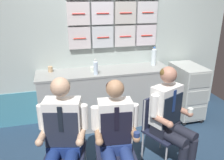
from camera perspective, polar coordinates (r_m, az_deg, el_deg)
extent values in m
cube|color=#ACBBB7|center=(3.67, -1.85, 6.49)|extent=(4.20, 0.06, 2.15)
cube|color=teal|center=(3.91, -1.60, -5.01)|extent=(4.12, 0.01, 0.56)
cube|color=silver|center=(3.49, -8.16, 10.36)|extent=(0.33, 0.06, 0.32)
cylinder|color=red|center=(3.46, -8.08, 10.25)|extent=(0.18, 0.01, 0.01)
cube|color=silver|center=(3.55, -2.36, 10.70)|extent=(0.33, 0.06, 0.32)
cylinder|color=red|center=(3.51, -2.23, 10.60)|extent=(0.18, 0.01, 0.01)
cube|color=silver|center=(3.64, 3.21, 10.93)|extent=(0.33, 0.06, 0.32)
cylinder|color=red|center=(3.60, 3.40, 10.83)|extent=(0.18, 0.01, 0.01)
cube|color=silver|center=(3.76, 8.48, 11.05)|extent=(0.33, 0.06, 0.32)
cylinder|color=red|center=(3.73, 8.70, 10.96)|extent=(0.18, 0.01, 0.01)
cube|color=silver|center=(3.45, -8.46, 16.11)|extent=(0.33, 0.06, 0.32)
cylinder|color=red|center=(3.41, -8.38, 16.07)|extent=(0.18, 0.01, 0.01)
cube|color=silver|center=(3.51, -2.45, 16.37)|extent=(0.33, 0.06, 0.32)
cylinder|color=red|center=(3.47, -2.31, 16.33)|extent=(0.18, 0.01, 0.01)
cube|color=beige|center=(3.60, 3.33, 16.45)|extent=(0.33, 0.06, 0.32)
cylinder|color=red|center=(3.56, 3.52, 16.41)|extent=(0.18, 0.01, 0.01)
cube|color=silver|center=(3.72, 8.77, 16.39)|extent=(0.33, 0.06, 0.32)
cylinder|color=red|center=(3.69, 9.00, 16.34)|extent=(0.18, 0.01, 0.01)
cube|color=#9EA09E|center=(3.61, -1.70, -4.58)|extent=(1.99, 0.52, 0.87)
cube|color=gray|center=(3.44, -1.78, 2.24)|extent=(2.03, 0.53, 0.03)
sphere|color=black|center=(3.89, 17.57, -10.29)|extent=(0.07, 0.07, 0.07)
sphere|color=black|center=(4.05, 21.36, -9.49)|extent=(0.07, 0.07, 0.07)
sphere|color=black|center=(4.30, 13.77, -6.80)|extent=(0.07, 0.07, 0.07)
sphere|color=black|center=(4.45, 17.33, -6.23)|extent=(0.07, 0.07, 0.07)
cube|color=#ADB4AF|center=(3.98, 18.12, -2.38)|extent=(0.40, 0.64, 0.83)
cube|color=#999F9B|center=(3.85, 20.20, -7.98)|extent=(0.35, 0.01, 0.22)
cube|color=#999F9B|center=(3.73, 20.72, -4.21)|extent=(0.35, 0.01, 0.22)
cube|color=#999F9B|center=(3.63, 21.26, -0.22)|extent=(0.35, 0.01, 0.22)
cylinder|color=#28282D|center=(3.61, 21.28, 1.68)|extent=(0.32, 0.02, 0.02)
cylinder|color=#A8AAAF|center=(2.84, -14.29, -18.45)|extent=(0.02, 0.02, 0.40)
cylinder|color=#A8AAAF|center=(2.78, -6.67, -18.86)|extent=(0.02, 0.02, 0.40)
cube|color=#1E2238|center=(2.54, -11.57, -17.48)|extent=(0.49, 0.49, 0.02)
cube|color=#1E2238|center=(2.57, -11.10, -11.18)|extent=(0.36, 0.12, 0.40)
cylinder|color=#A8AAAF|center=(2.60, -15.11, -11.12)|extent=(0.02, 0.02, 0.40)
cylinder|color=#A8AAAF|center=(2.54, -7.07, -11.41)|extent=(0.02, 0.02, 0.40)
cylinder|color=navy|center=(2.39, -14.74, -18.62)|extent=(0.22, 0.39, 0.13)
cylinder|color=navy|center=(2.36, -10.17, -18.92)|extent=(0.22, 0.39, 0.13)
cube|color=navy|center=(2.50, -11.69, -16.19)|extent=(0.37, 0.28, 0.12)
cube|color=white|center=(2.35, -12.11, -10.09)|extent=(0.39, 0.28, 0.47)
cube|color=#222837|center=(2.28, -12.55, -12.20)|extent=(0.32, 0.09, 0.38)
cube|color=black|center=(2.22, -12.84, -9.63)|extent=(0.04, 0.02, 0.26)
cylinder|color=white|center=(2.38, -17.15, -8.80)|extent=(0.08, 0.08, 0.26)
cylinder|color=tan|center=(2.36, -17.02, -13.21)|extent=(0.12, 0.25, 0.07)
sphere|color=tan|center=(2.28, -17.77, -14.66)|extent=(0.08, 0.08, 0.08)
cylinder|color=white|center=(2.29, -7.08, -9.12)|extent=(0.08, 0.08, 0.26)
cylinder|color=tan|center=(2.28, -7.74, -13.66)|extent=(0.12, 0.25, 0.07)
sphere|color=tan|center=(2.20, -8.09, -15.20)|extent=(0.08, 0.08, 0.08)
sphere|color=tan|center=(2.19, -12.82, -1.72)|extent=(0.19, 0.19, 0.19)
ellipsoid|color=gray|center=(2.20, -12.78, -1.18)|extent=(0.22, 0.21, 0.13)
cylinder|color=#A8AAAF|center=(2.77, -3.75, -18.88)|extent=(0.02, 0.02, 0.40)
cylinder|color=#A8AAAF|center=(2.81, 3.96, -18.22)|extent=(0.02, 0.02, 0.40)
cube|color=#1E2238|center=(2.52, 0.76, -17.36)|extent=(0.44, 0.44, 0.02)
cube|color=#1E2238|center=(2.55, 0.12, -11.02)|extent=(0.37, 0.07, 0.40)
cylinder|color=#A8AAAF|center=(2.53, -3.97, -11.41)|extent=(0.02, 0.02, 0.40)
cylinder|color=#A8AAAF|center=(2.57, 4.19, -10.81)|extent=(0.02, 0.02, 0.40)
cylinder|color=navy|center=(2.35, -0.81, -18.72)|extent=(0.17, 0.37, 0.13)
cylinder|color=navy|center=(2.37, 3.58, -18.31)|extent=(0.17, 0.37, 0.13)
cube|color=navy|center=(2.47, 0.77, -16.06)|extent=(0.34, 0.23, 0.12)
cube|color=white|center=(2.33, 0.73, -10.18)|extent=(0.35, 0.22, 0.45)
cube|color=black|center=(2.27, 1.11, -12.18)|extent=(0.31, 0.05, 0.36)
cube|color=black|center=(2.20, 1.16, -9.75)|extent=(0.04, 0.01, 0.25)
cylinder|color=white|center=(2.29, -4.21, -9.46)|extent=(0.08, 0.08, 0.24)
cylinder|color=#A47A59|center=(2.28, -3.41, -13.74)|extent=(0.09, 0.23, 0.07)
sphere|color=#A47A59|center=(2.20, -3.18, -15.20)|extent=(0.08, 0.08, 0.08)
cylinder|color=white|center=(2.35, 5.56, -8.76)|extent=(0.08, 0.08, 0.24)
cylinder|color=#A47A59|center=(2.33, 5.53, -13.01)|extent=(0.09, 0.23, 0.07)
sphere|color=#A47A59|center=(2.25, 6.14, -14.39)|extent=(0.08, 0.08, 0.08)
cylinder|color=navy|center=(2.23, 6.18, -13.54)|extent=(0.06, 0.06, 0.06)
sphere|color=#A47A59|center=(2.18, 0.77, -2.19)|extent=(0.18, 0.18, 0.18)
ellipsoid|color=black|center=(2.18, 0.72, -1.67)|extent=(0.19, 0.18, 0.12)
cylinder|color=#A8AAAF|center=(3.04, 17.67, -16.03)|extent=(0.02, 0.02, 0.40)
cylinder|color=#A8AAAF|center=(2.97, 7.63, -16.01)|extent=(0.02, 0.02, 0.40)
cylinder|color=#A8AAAF|center=(3.20, 12.23, -13.38)|extent=(0.02, 0.02, 0.40)
cube|color=#1E2238|center=(2.87, 13.04, -12.65)|extent=(0.53, 0.53, 0.02)
cube|color=#1E2238|center=(2.87, 10.40, -7.61)|extent=(0.35, 0.18, 0.40)
cylinder|color=#A8AAAF|center=(2.74, 8.05, -8.85)|extent=(0.02, 0.02, 0.40)
cylinder|color=#A8AAAF|center=(2.99, 12.83, -6.59)|extent=(0.02, 0.02, 0.40)
cylinder|color=#1E202C|center=(2.88, 19.32, -17.08)|extent=(0.10, 0.10, 0.40)
cylinder|color=#1E202C|center=(2.70, 14.72, -13.64)|extent=(0.27, 0.39, 0.13)
cylinder|color=#1E202C|center=(2.83, 16.98, -12.19)|extent=(0.27, 0.39, 0.13)
cube|color=#1E202C|center=(2.84, 13.15, -11.44)|extent=(0.38, 0.32, 0.12)
cube|color=white|center=(2.71, 13.32, -6.00)|extent=(0.40, 0.32, 0.46)
cube|color=black|center=(2.67, 14.95, -7.43)|extent=(0.30, 0.14, 0.37)
cube|color=navy|center=(2.61, 15.33, -5.14)|extent=(0.04, 0.03, 0.26)
cylinder|color=white|center=(2.54, 10.53, -6.34)|extent=(0.08, 0.08, 0.25)
cylinder|color=#A97560|center=(2.56, 12.40, -9.90)|extent=(0.16, 0.24, 0.07)
sphere|color=#A97560|center=(2.51, 14.27, -10.76)|extent=(0.08, 0.08, 0.08)
cylinder|color=white|center=(2.84, 15.96, -3.86)|extent=(0.08, 0.08, 0.25)
cylinder|color=#A97560|center=(2.83, 17.15, -7.31)|extent=(0.16, 0.24, 0.07)
sphere|color=#A97560|center=(2.78, 18.93, -8.02)|extent=(0.08, 0.08, 0.08)
cylinder|color=white|center=(2.77, 19.02, -7.29)|extent=(0.06, 0.06, 0.06)
sphere|color=#A97560|center=(2.57, 13.97, 1.30)|extent=(0.18, 0.18, 0.18)
ellipsoid|color=brown|center=(2.57, 13.76, 1.72)|extent=(0.23, 0.23, 0.13)
cylinder|color=silver|center=(3.23, -4.10, 2.96)|extent=(0.06, 0.06, 0.18)
cone|color=silver|center=(3.20, -4.15, 4.72)|extent=(0.06, 0.06, 0.02)
cylinder|color=silver|center=(3.20, -4.16, 5.10)|extent=(0.03, 0.03, 0.02)
cylinder|color=silver|center=(3.72, 10.42, 5.59)|extent=(0.08, 0.08, 0.25)
cone|color=silver|center=(3.69, 10.56, 7.67)|extent=(0.08, 0.08, 0.02)
cylinder|color=blue|center=(3.69, 10.58, 8.01)|extent=(0.04, 0.04, 0.02)
cylinder|color=tan|center=(3.47, -15.17, 2.64)|extent=(0.07, 0.07, 0.08)
cylinder|color=#382114|center=(3.46, -15.23, 3.20)|extent=(0.06, 0.06, 0.01)
cylinder|color=silver|center=(3.38, -4.90, 2.71)|extent=(0.06, 0.06, 0.07)
cylinder|color=#382114|center=(3.37, -4.92, 3.17)|extent=(0.05, 0.05, 0.01)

